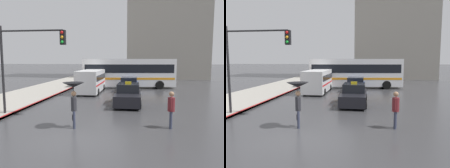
% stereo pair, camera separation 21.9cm
% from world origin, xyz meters
% --- Properties ---
extents(ground_plane, '(300.00, 300.00, 0.00)m').
position_xyz_m(ground_plane, '(0.00, 0.00, 0.00)').
color(ground_plane, '#38383A').
extents(taxi, '(1.91, 4.38, 1.70)m').
position_xyz_m(taxi, '(1.88, 7.79, 0.70)').
color(taxi, black).
rests_on(taxi, ground_plane).
extents(sedan_red, '(1.91, 4.07, 1.52)m').
position_xyz_m(sedan_red, '(1.69, 13.78, 0.69)').
color(sedan_red, navy).
rests_on(sedan_red, ground_plane).
extents(ambulance_van, '(2.12, 5.67, 2.25)m').
position_xyz_m(ambulance_van, '(-2.07, 13.34, 1.25)').
color(ambulance_van, silver).
rests_on(ambulance_van, ground_plane).
extents(city_bus, '(10.69, 3.56, 3.38)m').
position_xyz_m(city_bus, '(1.49, 17.39, 1.88)').
color(city_bus, silver).
rests_on(city_bus, ground_plane).
extents(pedestrian_with_umbrella, '(1.03, 1.03, 2.23)m').
position_xyz_m(pedestrian_with_umbrella, '(-0.47, 1.85, 1.80)').
color(pedestrian_with_umbrella, '#2D3347').
rests_on(pedestrian_with_umbrella, ground_plane).
extents(pedestrian_man, '(0.41, 0.49, 1.80)m').
position_xyz_m(pedestrian_man, '(4.19, 2.36, 1.08)').
color(pedestrian_man, '#2D3347').
rests_on(pedestrian_man, ground_plane).
extents(traffic_light, '(3.91, 0.38, 5.24)m').
position_xyz_m(traffic_light, '(-3.67, 3.72, 3.68)').
color(traffic_light, black).
rests_on(traffic_light, ground_plane).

